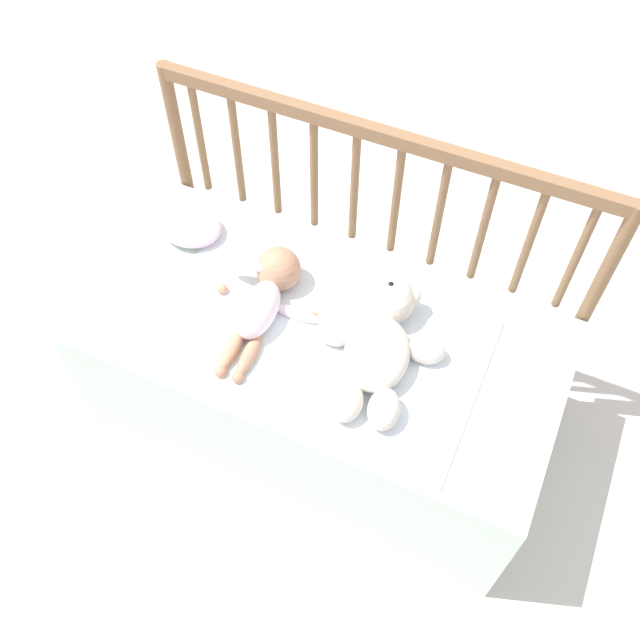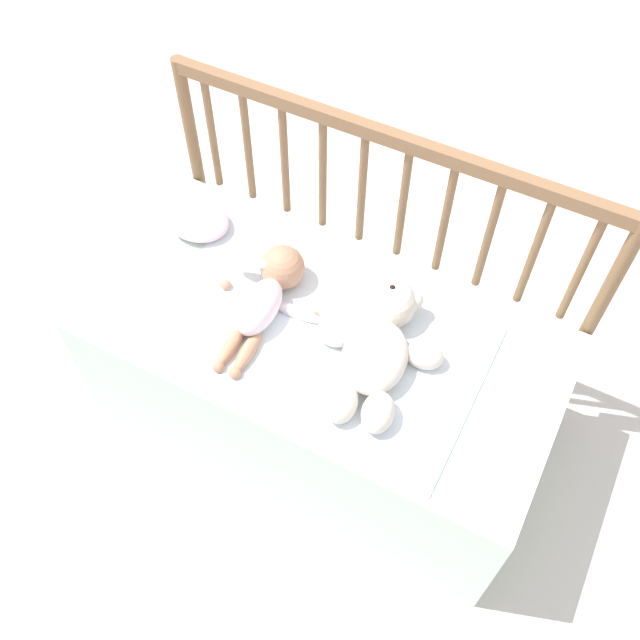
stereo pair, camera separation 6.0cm
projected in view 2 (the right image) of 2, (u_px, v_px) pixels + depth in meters
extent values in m
plane|color=silver|center=(322.00, 417.00, 2.19)|extent=(12.00, 12.00, 0.00)
cube|color=silver|center=(322.00, 378.00, 2.00)|extent=(1.23, 0.61, 0.47)
cylinder|color=brown|center=(200.00, 183.00, 2.17)|extent=(0.04, 0.04, 0.87)
cylinder|color=brown|center=(584.00, 334.00, 1.84)|extent=(0.04, 0.04, 0.87)
cube|color=brown|center=(388.00, 136.00, 1.67)|extent=(1.19, 0.03, 0.04)
cylinder|color=brown|center=(212.00, 135.00, 1.97)|extent=(0.02, 0.02, 0.36)
cylinder|color=brown|center=(248.00, 148.00, 1.94)|extent=(0.02, 0.02, 0.36)
cylinder|color=brown|center=(285.00, 162.00, 1.91)|extent=(0.02, 0.02, 0.36)
cylinder|color=brown|center=(323.00, 176.00, 1.88)|extent=(0.02, 0.02, 0.36)
cylinder|color=brown|center=(362.00, 190.00, 1.85)|extent=(0.02, 0.02, 0.36)
cylinder|color=brown|center=(403.00, 205.00, 1.81)|extent=(0.02, 0.02, 0.36)
cylinder|color=brown|center=(445.00, 221.00, 1.78)|extent=(0.02, 0.02, 0.36)
cylinder|color=brown|center=(488.00, 237.00, 1.75)|extent=(0.02, 0.02, 0.36)
cylinder|color=brown|center=(534.00, 253.00, 1.72)|extent=(0.02, 0.02, 0.36)
cylinder|color=brown|center=(580.00, 271.00, 1.69)|extent=(0.02, 0.02, 0.36)
cube|color=white|center=(316.00, 340.00, 1.79)|extent=(0.83, 0.50, 0.01)
ellipsoid|color=silver|center=(375.00, 357.00, 1.70)|extent=(0.20, 0.24, 0.10)
sphere|color=silver|center=(390.00, 303.00, 1.78)|extent=(0.13, 0.13, 0.13)
sphere|color=beige|center=(392.00, 294.00, 1.75)|extent=(0.05, 0.05, 0.05)
sphere|color=black|center=(392.00, 289.00, 1.73)|extent=(0.02, 0.02, 0.02)
sphere|color=silver|center=(373.00, 291.00, 1.80)|extent=(0.05, 0.05, 0.05)
sphere|color=silver|center=(413.00, 300.00, 1.78)|extent=(0.05, 0.05, 0.05)
ellipsoid|color=silver|center=(335.00, 333.00, 1.76)|extent=(0.11, 0.09, 0.07)
ellipsoid|color=silver|center=(424.00, 355.00, 1.72)|extent=(0.11, 0.09, 0.07)
ellipsoid|color=silver|center=(341.00, 403.00, 1.64)|extent=(0.10, 0.12, 0.08)
ellipsoid|color=silver|center=(378.00, 413.00, 1.63)|extent=(0.10, 0.12, 0.08)
ellipsoid|color=white|center=(260.00, 307.00, 1.79)|extent=(0.10, 0.19, 0.10)
sphere|color=tan|center=(282.00, 267.00, 1.85)|extent=(0.12, 0.12, 0.12)
ellipsoid|color=white|center=(246.00, 259.00, 1.83)|extent=(0.14, 0.04, 0.03)
ellipsoid|color=white|center=(298.00, 313.00, 1.82)|extent=(0.14, 0.04, 0.03)
sphere|color=tan|center=(226.00, 284.00, 1.87)|extent=(0.03, 0.03, 0.03)
sphere|color=tan|center=(314.00, 316.00, 1.81)|extent=(0.03, 0.03, 0.03)
ellipsoid|color=tan|center=(232.00, 345.00, 1.76)|extent=(0.05, 0.14, 0.04)
ellipsoid|color=tan|center=(248.00, 351.00, 1.75)|extent=(0.05, 0.14, 0.04)
sphere|color=tan|center=(218.00, 367.00, 1.73)|extent=(0.03, 0.03, 0.03)
sphere|color=tan|center=(235.00, 373.00, 1.72)|extent=(0.03, 0.03, 0.03)
ellipsoid|color=silver|center=(198.00, 221.00, 1.99)|extent=(0.18, 0.15, 0.06)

